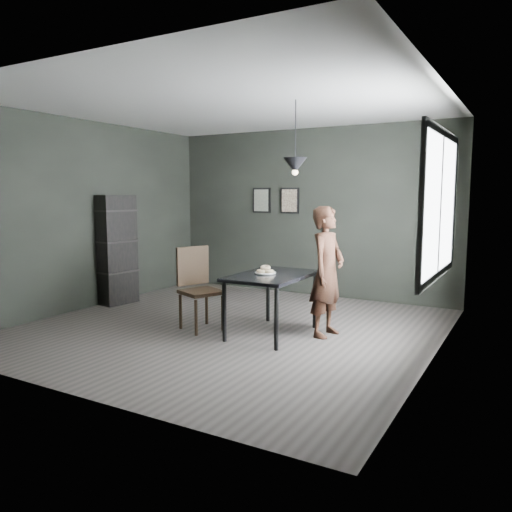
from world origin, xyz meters
The scene contains 13 objects.
ground centered at (0.00, 0.00, 0.00)m, with size 5.00×5.00×0.00m, color #332E2C.
back_wall centered at (0.00, 2.50, 1.40)m, with size 5.00×0.10×2.80m, color black.
ceiling centered at (0.00, 0.00, 2.80)m, with size 5.00×5.00×0.02m.
window_assembly centered at (2.47, 0.20, 1.60)m, with size 0.04×1.96×1.56m.
cafe_table centered at (0.60, 0.00, 0.67)m, with size 0.80×1.20×0.75m.
white_plate centered at (0.52, -0.03, 0.76)m, with size 0.23×0.23×0.01m, color white.
donut_pile centered at (0.52, -0.03, 0.80)m, with size 0.21×0.21×0.10m.
woman centered at (1.20, 0.29, 0.79)m, with size 0.57×0.38×1.57m, color black.
wood_chair centered at (-0.36, -0.21, 0.60)m, with size 0.60×0.60×1.05m.
shelf_unit centered at (-2.32, 0.36, 0.85)m, with size 0.32×0.57×1.70m, color black.
pendant_lamp centered at (0.85, 0.10, 2.05)m, with size 0.28×0.28×0.86m.
framed_print_left centered at (-0.90, 2.47, 1.60)m, with size 0.34×0.04×0.44m.
framed_print_right centered at (-0.35, 2.47, 1.60)m, with size 0.34×0.04×0.44m.
Camera 1 is at (3.37, -5.30, 1.72)m, focal length 35.00 mm.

